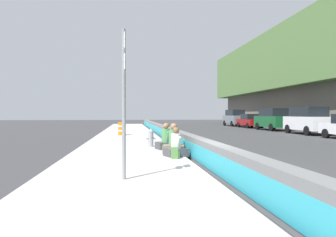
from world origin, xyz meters
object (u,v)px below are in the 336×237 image
route_sign_post (124,93)px  seated_person_middle (174,144)px  seated_person_rear (166,141)px  parked_car_fourth (308,120)px  parked_car_farther (235,118)px  parked_car_far (250,121)px  parked_car_midline (273,119)px  seated_person_foreground (176,147)px  fire_hydrant (151,137)px  backpack (175,153)px  construction_barrel (122,129)px

route_sign_post → seated_person_middle: bearing=-21.6°
seated_person_rear → parked_car_fourth: bearing=-51.6°
seated_person_middle → parked_car_farther: bearing=-23.6°
parked_car_fourth → parked_car_far: bearing=0.5°
parked_car_midline → parked_car_farther: 11.49m
parked_car_fourth → seated_person_rear: bearing=128.4°
seated_person_foreground → parked_car_farther: 33.24m
seated_person_middle → fire_hydrant: bearing=16.0°
seated_person_rear → parked_car_far: bearing=-30.0°
seated_person_foreground → parked_car_fourth: bearing=-45.6°
parked_car_farther → backpack: bearing=157.1°
route_sign_post → parked_car_fourth: 22.46m
backpack → route_sign_post: bearing=152.4°
backpack → parked_car_far: bearing=-27.2°
seated_person_middle → parked_car_far: bearing=-28.3°
route_sign_post → seated_person_rear: size_ratio=3.09×
route_sign_post → parked_car_farther: bearing=-23.3°
route_sign_post → seated_person_rear: bearing=-15.8°
seated_person_middle → backpack: bearing=173.1°
construction_barrel → parked_car_midline: 16.95m
seated_person_foreground → parked_car_farther: size_ratio=0.22×
seated_person_middle → route_sign_post: bearing=158.4°
route_sign_post → parked_car_far: size_ratio=0.79×
fire_hydrant → construction_barrel: size_ratio=0.93×
route_sign_post → parked_car_far: bearing=-27.2°
route_sign_post → backpack: bearing=-27.6°
seated_person_foreground → parked_car_farther: (30.58, -13.01, 0.70)m
seated_person_foreground → parked_car_fourth: parked_car_fourth is taller
route_sign_post → parked_car_midline: size_ratio=0.74×
fire_hydrant → backpack: size_ratio=2.20×
fire_hydrant → parked_car_farther: parked_car_farther is taller
fire_hydrant → parked_car_midline: bearing=-41.4°
seated_person_middle → seated_person_rear: seated_person_middle is taller
fire_hydrant → construction_barrel: (8.31, 1.57, 0.03)m
seated_person_rear → parked_car_midline: bearing=-38.2°
parked_car_midline → construction_barrel: bearing=115.3°
fire_hydrant → route_sign_post: bearing=171.0°
route_sign_post → construction_barrel: route_sign_post is taller
seated_person_middle → construction_barrel: size_ratio=1.26×
parked_car_fourth → fire_hydrant: bearing=124.1°
seated_person_middle → backpack: seated_person_middle is taller
route_sign_post → parked_car_fourth: (16.72, -14.96, -1.03)m
route_sign_post → parked_car_far: 32.51m
construction_barrel → parked_car_fourth: 15.40m
construction_barrel → parked_car_farther: 24.18m
parked_car_fourth → seated_person_middle: bearing=132.3°
parked_car_fourth → backpack: bearing=135.4°
seated_person_foreground → seated_person_rear: (2.38, 0.09, 0.02)m
backpack → parked_car_midline: parked_car_midline is taller
fire_hydrant → seated_person_rear: 1.29m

